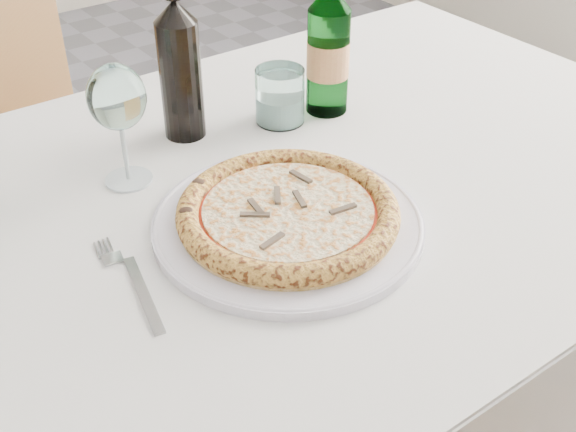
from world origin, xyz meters
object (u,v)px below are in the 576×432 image
(chair_far, at_px, (36,124))
(wine_bottle, at_px, (180,68))
(tumbler, at_px, (280,99))
(dining_table, at_px, (249,239))
(plate, at_px, (288,223))
(beer_bottle, at_px, (328,49))
(wine_glass, at_px, (117,100))
(pizza, at_px, (288,212))

(chair_far, xyz_separation_m, wine_bottle, (0.07, -0.61, 0.34))
(tumbler, bearing_deg, dining_table, -138.02)
(chair_far, relative_size, plate, 2.52)
(tumbler, xyz_separation_m, beer_bottle, (0.09, -0.01, 0.07))
(dining_table, height_order, wine_glass, wine_glass)
(chair_far, xyz_separation_m, wine_glass, (-0.07, -0.69, 0.36))
(beer_bottle, bearing_deg, wine_bottle, 163.69)
(chair_far, bearing_deg, pizza, -86.93)
(pizza, relative_size, tumbler, 3.24)
(chair_far, relative_size, pizza, 3.08)
(plate, distance_m, tumbler, 0.31)
(tumbler, bearing_deg, chair_far, 108.49)
(wine_glass, relative_size, tumbler, 1.99)
(dining_table, xyz_separation_m, wine_bottle, (0.02, 0.21, 0.20))
(beer_bottle, bearing_deg, pizza, -137.51)
(dining_table, relative_size, wine_glass, 8.58)
(wine_glass, height_order, wine_bottle, wine_bottle)
(plate, relative_size, pizza, 1.22)
(tumbler, relative_size, beer_bottle, 0.33)
(pizza, bearing_deg, chair_far, 93.07)
(chair_far, height_order, wine_bottle, wine_bottle)
(wine_bottle, bearing_deg, beer_bottle, -16.31)
(plate, xyz_separation_m, wine_bottle, (0.02, 0.31, 0.11))
(chair_far, bearing_deg, beer_bottle, -65.38)
(plate, height_order, pizza, pizza)
(dining_table, distance_m, pizza, 0.15)
(plate, bearing_deg, tumbler, 55.84)
(beer_bottle, bearing_deg, tumbler, 170.60)
(dining_table, bearing_deg, pizza, -90.00)
(dining_table, relative_size, plate, 4.32)
(dining_table, xyz_separation_m, wine_glass, (-0.12, 0.14, 0.21))
(pizza, xyz_separation_m, wine_bottle, (0.02, 0.31, 0.09))
(plate, height_order, wine_glass, wine_glass)
(plate, bearing_deg, dining_table, 90.00)
(chair_far, distance_m, beer_bottle, 0.82)
(dining_table, bearing_deg, plate, -90.00)
(wine_bottle, bearing_deg, wine_glass, -152.24)
(pizza, distance_m, wine_glass, 0.29)
(tumbler, height_order, beer_bottle, beer_bottle)
(wine_glass, height_order, beer_bottle, beer_bottle)
(tumbler, bearing_deg, wine_glass, -176.49)
(chair_far, bearing_deg, dining_table, -86.55)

